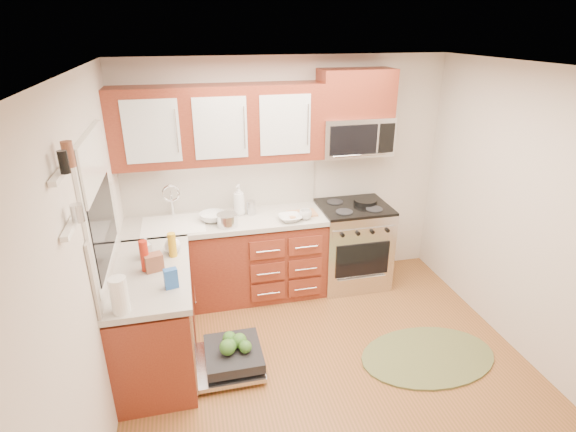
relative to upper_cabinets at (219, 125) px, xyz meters
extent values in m
plane|color=brown|center=(0.73, -1.57, -1.88)|extent=(3.50, 3.50, 0.00)
plane|color=white|center=(0.73, -1.57, 0.62)|extent=(3.50, 3.50, 0.00)
cube|color=beige|center=(0.73, 0.18, -0.62)|extent=(3.50, 0.04, 2.50)
cube|color=beige|center=(-1.02, -1.57, -0.62)|extent=(0.04, 3.50, 2.50)
cube|color=beige|center=(2.48, -1.57, -0.62)|extent=(0.04, 3.50, 2.50)
cube|color=maroon|center=(0.00, -0.12, -1.45)|extent=(2.05, 0.60, 0.85)
cube|color=maroon|center=(-0.72, -1.05, -1.45)|extent=(0.60, 1.25, 0.85)
cube|color=#B5AFA5|center=(0.00, -0.14, -0.97)|extent=(2.07, 0.64, 0.05)
cube|color=#B5AFA5|center=(-0.71, -1.05, -0.97)|extent=(0.64, 1.27, 0.05)
cube|color=beige|center=(0.00, 0.16, -0.67)|extent=(2.05, 0.02, 0.57)
cube|color=beige|center=(-1.01, -1.05, -0.67)|extent=(0.02, 1.25, 0.57)
cube|color=maroon|center=(1.41, 0.00, 0.26)|extent=(0.76, 0.35, 0.47)
cube|color=white|center=(-0.98, -1.07, 0.00)|extent=(0.02, 0.96, 0.40)
cube|color=white|center=(-0.99, -1.92, 0.17)|extent=(0.04, 0.40, 0.03)
cube|color=white|center=(-0.99, -1.92, -0.12)|extent=(0.04, 0.40, 0.03)
cylinder|color=black|center=(1.54, -0.12, -0.90)|extent=(0.33, 0.33, 0.05)
cylinder|color=silver|center=(0.00, -0.31, -0.89)|extent=(0.24, 0.24, 0.12)
cube|color=tan|center=(0.80, -0.20, -0.94)|extent=(0.31, 0.20, 0.02)
cylinder|color=silver|center=(0.28, -0.07, -0.87)|extent=(0.11, 0.11, 0.15)
cylinder|color=white|center=(-0.88, -1.59, -0.82)|extent=(0.15, 0.15, 0.27)
cylinder|color=gold|center=(-0.52, -0.84, -0.84)|extent=(0.08, 0.08, 0.22)
cylinder|color=#B0210E|center=(-0.74, -1.03, -0.82)|extent=(0.08, 0.08, 0.26)
cube|color=brown|center=(-0.67, -1.05, -0.88)|extent=(0.17, 0.14, 0.14)
cube|color=#2557AD|center=(-0.54, -1.35, -0.87)|extent=(0.11, 0.08, 0.16)
imported|color=#999999|center=(0.64, -0.32, -0.92)|extent=(0.24, 0.24, 0.06)
imported|color=#999999|center=(-0.13, -0.15, -0.91)|extent=(0.34, 0.34, 0.08)
imported|color=#999999|center=(0.80, -0.32, -0.90)|extent=(0.15, 0.15, 0.10)
imported|color=#999999|center=(0.16, -0.04, -0.79)|extent=(0.17, 0.17, 0.33)
imported|color=#999999|center=(-0.75, -0.81, -0.85)|extent=(0.11, 0.11, 0.19)
imported|color=#999999|center=(-0.52, -0.76, -0.86)|extent=(0.18, 0.18, 0.18)
camera|label=1|loc=(-0.35, -4.41, 0.89)|focal=28.00mm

